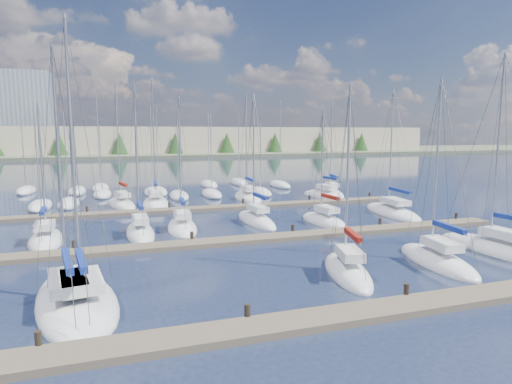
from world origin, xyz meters
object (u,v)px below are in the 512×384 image
object	(u,v)px
sailboat_r	(331,193)
sailboat_n	(122,204)
sailboat_o	(156,203)
sailboat_b	(69,303)
sailboat_k	(256,220)
sailboat_e	(437,261)
sailboat_h	(46,240)
sailboat_i	(140,232)
sailboat_l	(324,221)
sailboat_d	(347,271)
sailboat_c	(82,303)
sailboat_p	(248,197)
sailboat_q	(324,196)
sailboat_j	(182,227)
sailboat_m	(392,212)
sailboat_f	(501,250)

from	to	relation	value
sailboat_r	sailboat_n	xyz separation A→B (m)	(-26.19, -0.64, 0.01)
sailboat_o	sailboat_n	world-z (taller)	sailboat_o
sailboat_b	sailboat_k	xyz separation A→B (m)	(14.19, 15.26, 0.02)
sailboat_o	sailboat_e	xyz separation A→B (m)	(14.63, -27.48, -0.01)
sailboat_b	sailboat_h	distance (m)	13.46
sailboat_i	sailboat_b	bearing A→B (deg)	-107.49
sailboat_b	sailboat_n	world-z (taller)	sailboat_n
sailboat_l	sailboat_n	distance (m)	22.85
sailboat_i	sailboat_d	xyz separation A→B (m)	(10.74, -13.53, -0.01)
sailboat_e	sailboat_c	bearing A→B (deg)	-171.74
sailboat_k	sailboat_i	bearing A→B (deg)	-172.50
sailboat_b	sailboat_p	bearing A→B (deg)	49.38
sailboat_q	sailboat_d	distance (m)	29.70
sailboat_b	sailboat_e	bearing A→B (deg)	-9.11
sailboat_j	sailboat_p	xyz separation A→B (m)	(10.06, 14.23, -0.00)
sailboat_o	sailboat_m	world-z (taller)	sailboat_o
sailboat_m	sailboat_k	xyz separation A→B (m)	(-14.13, 0.45, 0.02)
sailboat_e	sailboat_b	bearing A→B (deg)	-172.45
sailboat_q	sailboat_o	bearing A→B (deg)	166.76
sailboat_c	sailboat_j	bearing A→B (deg)	56.79
sailboat_l	sailboat_r	size ratio (longest dim) A/B	0.86
sailboat_k	sailboat_n	bearing A→B (deg)	129.38
sailboat_c	sailboat_h	world-z (taller)	sailboat_c
sailboat_f	sailboat_d	bearing A→B (deg)	178.90
sailboat_p	sailboat_e	bearing A→B (deg)	-80.93
sailboat_o	sailboat_r	xyz separation A→B (m)	(22.56, 1.19, 0.00)
sailboat_q	sailboat_h	distance (m)	32.81
sailboat_p	sailboat_q	bearing A→B (deg)	-7.45
sailboat_l	sailboat_r	world-z (taller)	sailboat_r
sailboat_q	sailboat_h	size ratio (longest dim) A/B	1.02
sailboat_i	sailboat_n	bearing A→B (deg)	93.51
sailboat_k	sailboat_h	size ratio (longest dim) A/B	1.12
sailboat_b	sailboat_k	distance (m)	20.84
sailboat_o	sailboat_d	distance (m)	28.80
sailboat_r	sailboat_m	distance (m)	13.90
sailboat_i	sailboat_c	xyz separation A→B (m)	(-3.33, -13.71, -0.02)
sailboat_f	sailboat_d	distance (m)	12.17
sailboat_r	sailboat_q	distance (m)	2.61
sailboat_e	sailboat_d	bearing A→B (deg)	-171.68
sailboat_q	sailboat_e	bearing A→B (deg)	-114.25
sailboat_h	sailboat_n	bearing A→B (deg)	66.21
sailboat_q	sailboat_m	size ratio (longest dim) A/B	0.85
sailboat_c	sailboat_n	size ratio (longest dim) A/B	0.99
sailboat_o	sailboat_n	size ratio (longest dim) A/B	1.04
sailboat_m	sailboat_n	xyz separation A→B (m)	(-25.59, 13.24, 0.03)
sailboat_l	sailboat_p	distance (m)	15.84
sailboat_i	sailboat_h	distance (m)	6.74
sailboat_p	sailboat_r	bearing A→B (deg)	2.70
sailboat_o	sailboat_l	xyz separation A→B (m)	(13.46, -14.62, -0.01)
sailboat_o	sailboat_e	distance (m)	31.13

